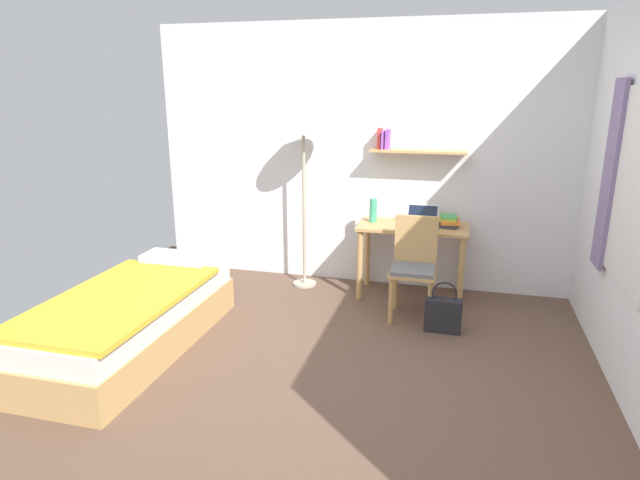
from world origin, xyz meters
TOP-DOWN VIEW (x-y plane):
  - ground_plane at (0.00, 0.00)m, footprint 5.28×5.28m
  - wall_back at (0.00, 2.02)m, footprint 4.40×0.27m
  - bed at (-1.50, 0.03)m, footprint 0.89×1.97m
  - desk at (0.50, 1.70)m, footprint 1.03×0.51m
  - desk_chair at (0.57, 1.22)m, footprint 0.40×0.40m
  - standing_lamp at (-0.58, 1.72)m, footprint 0.44×0.44m
  - laptop at (0.58, 1.72)m, footprint 0.30×0.22m
  - water_bottle at (0.11, 1.74)m, footprint 0.07×0.07m
  - book_stack at (0.83, 1.74)m, footprint 0.21×0.25m
  - handbag at (0.85, 0.95)m, footprint 0.30×0.12m

SIDE VIEW (x-z plane):
  - ground_plane at x=0.00m, z-range 0.00..0.00m
  - handbag at x=0.85m, z-range -0.06..0.38m
  - bed at x=-1.50m, z-range -0.03..0.51m
  - desk_chair at x=0.57m, z-range 0.04..0.93m
  - desk at x=0.50m, z-range 0.22..0.93m
  - laptop at x=0.58m, z-range 0.66..0.86m
  - book_stack at x=0.83m, z-range 0.71..0.82m
  - water_bottle at x=0.11m, z-range 0.71..0.94m
  - wall_back at x=0.00m, z-range 0.00..2.60m
  - standing_lamp at x=-0.58m, z-range 0.69..2.46m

